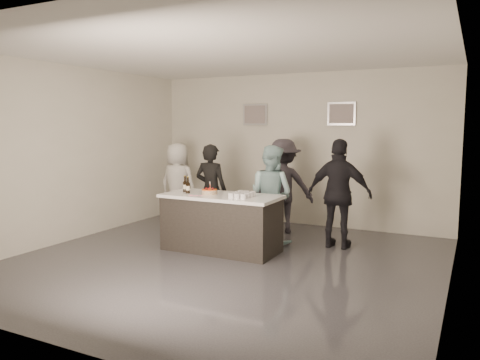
{
  "coord_description": "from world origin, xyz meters",
  "views": [
    {
      "loc": [
        3.22,
        -5.85,
        2.0
      ],
      "look_at": [
        0.0,
        0.5,
        1.15
      ],
      "focal_mm": 35.0,
      "sensor_mm": 36.0,
      "label": 1
    }
  ],
  "objects_px": {
    "bar_counter": "(221,223)",
    "person_guest_left": "(178,184)",
    "beer_bottle_a": "(185,184)",
    "person_main_blue": "(271,194)",
    "beer_bottle_b": "(188,185)",
    "cake": "(209,192)",
    "person_main_black": "(211,190)",
    "person_guest_right": "(339,194)",
    "person_guest_back": "(283,186)"
  },
  "relations": [
    {
      "from": "cake",
      "to": "bar_counter",
      "type": "bearing_deg",
      "value": 13.35
    },
    {
      "from": "beer_bottle_b",
      "to": "person_guest_right",
      "type": "relative_size",
      "value": 0.15
    },
    {
      "from": "person_guest_left",
      "to": "beer_bottle_b",
      "type": "bearing_deg",
      "value": 128.4
    },
    {
      "from": "bar_counter",
      "to": "person_guest_left",
      "type": "distance_m",
      "value": 2.24
    },
    {
      "from": "cake",
      "to": "person_main_blue",
      "type": "height_order",
      "value": "person_main_blue"
    },
    {
      "from": "person_guest_left",
      "to": "person_guest_back",
      "type": "height_order",
      "value": "person_guest_back"
    },
    {
      "from": "person_guest_back",
      "to": "beer_bottle_a",
      "type": "bearing_deg",
      "value": 36.75
    },
    {
      "from": "cake",
      "to": "person_main_blue",
      "type": "bearing_deg",
      "value": 52.97
    },
    {
      "from": "beer_bottle_b",
      "to": "person_main_black",
      "type": "height_order",
      "value": "person_main_black"
    },
    {
      "from": "beer_bottle_a",
      "to": "bar_counter",
      "type": "bearing_deg",
      "value": -0.06
    },
    {
      "from": "bar_counter",
      "to": "person_main_blue",
      "type": "relative_size",
      "value": 1.12
    },
    {
      "from": "beer_bottle_a",
      "to": "person_guest_back",
      "type": "xyz_separation_m",
      "value": [
        1.06,
        1.66,
        -0.16
      ]
    },
    {
      "from": "bar_counter",
      "to": "person_guest_left",
      "type": "relative_size",
      "value": 1.14
    },
    {
      "from": "person_main_blue",
      "to": "person_guest_left",
      "type": "bearing_deg",
      "value": 0.14
    },
    {
      "from": "person_guest_left",
      "to": "person_guest_back",
      "type": "distance_m",
      "value": 2.16
    },
    {
      "from": "cake",
      "to": "beer_bottle_a",
      "type": "height_order",
      "value": "beer_bottle_a"
    },
    {
      "from": "bar_counter",
      "to": "person_guest_right",
      "type": "bearing_deg",
      "value": 32.25
    },
    {
      "from": "beer_bottle_a",
      "to": "person_main_black",
      "type": "distance_m",
      "value": 0.84
    },
    {
      "from": "person_main_black",
      "to": "person_guest_back",
      "type": "xyz_separation_m",
      "value": [
        1.05,
        0.85,
        0.04
      ]
    },
    {
      "from": "person_guest_left",
      "to": "person_guest_right",
      "type": "height_order",
      "value": "person_guest_right"
    },
    {
      "from": "person_guest_right",
      "to": "person_guest_back",
      "type": "xyz_separation_m",
      "value": [
        -1.23,
        0.64,
        -0.02
      ]
    },
    {
      "from": "person_guest_right",
      "to": "bar_counter",
      "type": "bearing_deg",
      "value": 33.0
    },
    {
      "from": "cake",
      "to": "person_main_blue",
      "type": "relative_size",
      "value": 0.15
    },
    {
      "from": "bar_counter",
      "to": "beer_bottle_b",
      "type": "relative_size",
      "value": 7.15
    },
    {
      "from": "person_main_black",
      "to": "person_guest_right",
      "type": "relative_size",
      "value": 0.93
    },
    {
      "from": "person_guest_back",
      "to": "person_guest_left",
      "type": "bearing_deg",
      "value": -12.53
    },
    {
      "from": "person_main_black",
      "to": "person_guest_back",
      "type": "relative_size",
      "value": 0.95
    },
    {
      "from": "person_main_blue",
      "to": "person_guest_left",
      "type": "distance_m",
      "value": 2.29
    },
    {
      "from": "beer_bottle_a",
      "to": "beer_bottle_b",
      "type": "height_order",
      "value": "same"
    },
    {
      "from": "beer_bottle_b",
      "to": "bar_counter",
      "type": "bearing_deg",
      "value": 11.32
    },
    {
      "from": "person_guest_right",
      "to": "person_guest_left",
      "type": "bearing_deg",
      "value": -4.99
    },
    {
      "from": "person_guest_back",
      "to": "beer_bottle_b",
      "type": "bearing_deg",
      "value": 41.56
    },
    {
      "from": "person_guest_right",
      "to": "person_guest_back",
      "type": "bearing_deg",
      "value": -26.86
    },
    {
      "from": "person_guest_left",
      "to": "person_guest_back",
      "type": "xyz_separation_m",
      "value": [
        2.13,
        0.3,
        0.05
      ]
    },
    {
      "from": "beer_bottle_b",
      "to": "person_main_blue",
      "type": "relative_size",
      "value": 0.16
    },
    {
      "from": "person_main_black",
      "to": "person_guest_right",
      "type": "distance_m",
      "value": 2.28
    },
    {
      "from": "bar_counter",
      "to": "person_guest_left",
      "type": "height_order",
      "value": "person_guest_left"
    },
    {
      "from": "bar_counter",
      "to": "cake",
      "type": "relative_size",
      "value": 7.62
    },
    {
      "from": "bar_counter",
      "to": "beer_bottle_b",
      "type": "xyz_separation_m",
      "value": [
        -0.55,
        -0.11,
        0.58
      ]
    },
    {
      "from": "beer_bottle_a",
      "to": "person_main_blue",
      "type": "xyz_separation_m",
      "value": [
        1.17,
        0.85,
        -0.2
      ]
    },
    {
      "from": "bar_counter",
      "to": "person_main_black",
      "type": "relative_size",
      "value": 1.13
    },
    {
      "from": "person_guest_right",
      "to": "beer_bottle_a",
      "type": "bearing_deg",
      "value": 24.7
    },
    {
      "from": "person_guest_right",
      "to": "cake",
      "type": "bearing_deg",
      "value": 31.29
    },
    {
      "from": "person_guest_right",
      "to": "person_guest_back",
      "type": "relative_size",
      "value": 1.02
    },
    {
      "from": "beer_bottle_b",
      "to": "person_guest_right",
      "type": "height_order",
      "value": "person_guest_right"
    },
    {
      "from": "beer_bottle_a",
      "to": "person_main_black",
      "type": "xyz_separation_m",
      "value": [
        0.01,
        0.81,
        -0.2
      ]
    },
    {
      "from": "beer_bottle_a",
      "to": "person_guest_back",
      "type": "relative_size",
      "value": 0.15
    },
    {
      "from": "beer_bottle_b",
      "to": "person_main_blue",
      "type": "height_order",
      "value": "person_main_blue"
    },
    {
      "from": "beer_bottle_a",
      "to": "person_main_blue",
      "type": "height_order",
      "value": "person_main_blue"
    },
    {
      "from": "cake",
      "to": "person_guest_right",
      "type": "bearing_deg",
      "value": 30.55
    }
  ]
}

